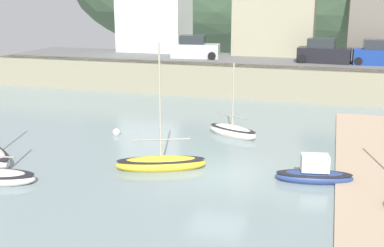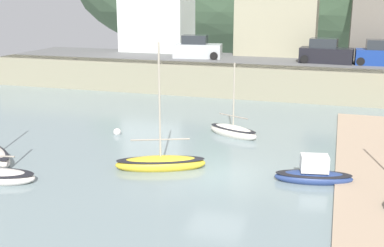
{
  "view_description": "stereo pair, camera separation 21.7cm",
  "coord_description": "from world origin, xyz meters",
  "px_view_note": "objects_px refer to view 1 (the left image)",
  "views": [
    {
      "loc": [
        4.56,
        -19.31,
        7.64
      ],
      "look_at": [
        -1.82,
        2.24,
        1.62
      ],
      "focal_mm": 44.84,
      "sensor_mm": 36.0,
      "label": 1
    },
    {
      "loc": [
        4.77,
        -19.25,
        7.64
      ],
      "look_at": [
        -1.82,
        2.24,
        1.62
      ],
      "focal_mm": 44.84,
      "sensor_mm": 36.0,
      "label": 2
    }
  ],
  "objects_px": {
    "parked_car_end_of_row": "(380,54)",
    "mooring_buoy": "(116,132)",
    "sailboat_white_hull": "(161,163)",
    "parked_car_by_wall": "(323,53)",
    "dinghy_open_wooden": "(232,131)",
    "sailboat_blue_trim": "(314,174)",
    "parked_car_near_slipway": "(195,49)"
  },
  "relations": [
    {
      "from": "sailboat_white_hull",
      "to": "parked_car_end_of_row",
      "type": "height_order",
      "value": "sailboat_white_hull"
    },
    {
      "from": "dinghy_open_wooden",
      "to": "parked_car_by_wall",
      "type": "bearing_deg",
      "value": 97.76
    },
    {
      "from": "parked_car_end_of_row",
      "to": "dinghy_open_wooden",
      "type": "bearing_deg",
      "value": -122.22
    },
    {
      "from": "mooring_buoy",
      "to": "parked_car_near_slipway",
      "type": "bearing_deg",
      "value": 90.2
    },
    {
      "from": "sailboat_blue_trim",
      "to": "parked_car_end_of_row",
      "type": "distance_m",
      "value": 20.83
    },
    {
      "from": "sailboat_white_hull",
      "to": "dinghy_open_wooden",
      "type": "xyz_separation_m",
      "value": [
        2.03,
        6.12,
        0.0
      ]
    },
    {
      "from": "mooring_buoy",
      "to": "sailboat_white_hull",
      "type": "bearing_deg",
      "value": -46.02
    },
    {
      "from": "dinghy_open_wooden",
      "to": "parked_car_end_of_row",
      "type": "xyz_separation_m",
      "value": [
        8.59,
        14.56,
        2.93
      ]
    },
    {
      "from": "sailboat_white_hull",
      "to": "sailboat_blue_trim",
      "type": "bearing_deg",
      "value": -18.07
    },
    {
      "from": "sailboat_white_hull",
      "to": "parked_car_near_slipway",
      "type": "distance_m",
      "value": 21.34
    },
    {
      "from": "dinghy_open_wooden",
      "to": "sailboat_blue_trim",
      "type": "bearing_deg",
      "value": -26.01
    },
    {
      "from": "parked_car_end_of_row",
      "to": "parked_car_by_wall",
      "type": "bearing_deg",
      "value": 178.31
    },
    {
      "from": "sailboat_blue_trim",
      "to": "parked_car_end_of_row",
      "type": "bearing_deg",
      "value": 69.25
    },
    {
      "from": "parked_car_end_of_row",
      "to": "sailboat_white_hull",
      "type": "bearing_deg",
      "value": -118.87
    },
    {
      "from": "parked_car_end_of_row",
      "to": "mooring_buoy",
      "type": "bearing_deg",
      "value": -134.42
    },
    {
      "from": "sailboat_white_hull",
      "to": "parked_car_end_of_row",
      "type": "relative_size",
      "value": 1.42
    },
    {
      "from": "dinghy_open_wooden",
      "to": "sailboat_blue_trim",
      "type": "distance_m",
      "value": 7.41
    },
    {
      "from": "parked_car_near_slipway",
      "to": "mooring_buoy",
      "type": "xyz_separation_m",
      "value": [
        0.06,
        -16.19,
        -3.07
      ]
    },
    {
      "from": "parked_car_end_of_row",
      "to": "mooring_buoy",
      "type": "distance_m",
      "value": 22.25
    },
    {
      "from": "sailboat_white_hull",
      "to": "parked_car_by_wall",
      "type": "xyz_separation_m",
      "value": [
        6.36,
        20.68,
        2.93
      ]
    },
    {
      "from": "sailboat_white_hull",
      "to": "mooring_buoy",
      "type": "relative_size",
      "value": 13.27
    },
    {
      "from": "parked_car_near_slipway",
      "to": "parked_car_by_wall",
      "type": "relative_size",
      "value": 1.01
    },
    {
      "from": "parked_car_end_of_row",
      "to": "sailboat_blue_trim",
      "type": "bearing_deg",
      "value": -102.47
    },
    {
      "from": "sailboat_white_hull",
      "to": "mooring_buoy",
      "type": "xyz_separation_m",
      "value": [
        -4.33,
        4.49,
        -0.14
      ]
    },
    {
      "from": "sailboat_white_hull",
      "to": "parked_car_near_slipway",
      "type": "xyz_separation_m",
      "value": [
        -4.39,
        20.68,
        2.93
      ]
    },
    {
      "from": "parked_car_by_wall",
      "to": "parked_car_end_of_row",
      "type": "height_order",
      "value": "same"
    },
    {
      "from": "parked_car_near_slipway",
      "to": "mooring_buoy",
      "type": "bearing_deg",
      "value": -96.65
    },
    {
      "from": "parked_car_by_wall",
      "to": "parked_car_near_slipway",
      "type": "bearing_deg",
      "value": -175.21
    },
    {
      "from": "sailboat_blue_trim",
      "to": "parked_car_by_wall",
      "type": "xyz_separation_m",
      "value": [
        -0.4,
        20.26,
        2.89
      ]
    },
    {
      "from": "dinghy_open_wooden",
      "to": "parked_car_near_slipway",
      "type": "distance_m",
      "value": 16.18
    },
    {
      "from": "parked_car_by_wall",
      "to": "parked_car_end_of_row",
      "type": "xyz_separation_m",
      "value": [
        4.26,
        0.0,
        0.0
      ]
    },
    {
      "from": "parked_car_end_of_row",
      "to": "mooring_buoy",
      "type": "height_order",
      "value": "parked_car_end_of_row"
    }
  ]
}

